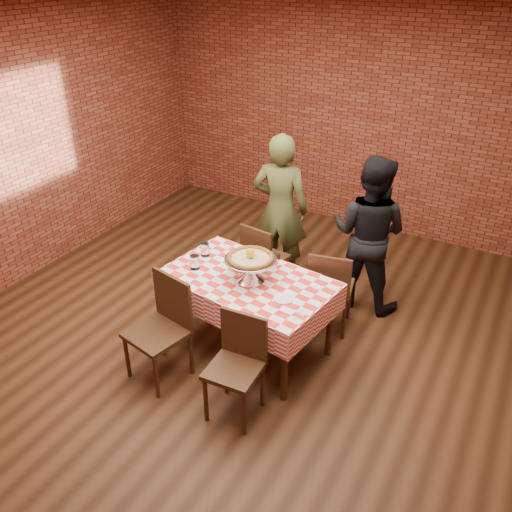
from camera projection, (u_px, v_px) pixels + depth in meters
name	position (u px, v px, depth m)	size (l,w,h in m)	color
ground	(241.00, 341.00, 5.13)	(6.00, 6.00, 0.00)	black
back_wall	(361.00, 117.00, 6.68)	(5.50, 5.50, 0.00)	maroon
table	(248.00, 314.00, 4.88)	(1.47, 0.88, 0.75)	#402513
tablecloth	(248.00, 290.00, 4.75)	(1.50, 0.92, 0.25)	red
pizza_stand	(250.00, 269.00, 4.63)	(0.46, 0.46, 0.20)	silver
pizza	(250.00, 258.00, 4.58)	(0.40, 0.40, 0.03)	beige
lemon	(250.00, 253.00, 4.55)	(0.07, 0.07, 0.09)	yellow
water_glass_left	(195.00, 262.00, 4.81)	(0.08, 0.08, 0.13)	white
water_glass_right	(205.00, 249.00, 5.01)	(0.08, 0.08, 0.13)	white
side_plate	(283.00, 299.00, 4.40)	(0.16, 0.16, 0.01)	white
sweetener_packet_a	(298.00, 312.00, 4.25)	(0.05, 0.04, 0.01)	white
sweetener_packet_b	(302.00, 314.00, 4.23)	(0.05, 0.04, 0.01)	white
condiment_caddy	(274.00, 260.00, 4.84)	(0.09, 0.07, 0.13)	silver
chair_near_left	(157.00, 332.00, 4.50)	(0.45, 0.45, 0.93)	#402513
chair_near_right	(234.00, 371.00, 4.12)	(0.39, 0.39, 0.87)	#402513
chair_far_left	(266.00, 260.00, 5.62)	(0.39, 0.39, 0.86)	#402513
chair_far_right	(331.00, 288.00, 5.14)	(0.40, 0.40, 0.88)	#402513
diner_olive	(280.00, 209.00, 5.75)	(0.61, 0.40, 1.68)	#485228
diner_black	(369.00, 233.00, 5.33)	(0.79, 0.61, 1.62)	black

